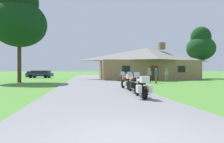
{
  "coord_description": "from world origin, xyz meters",
  "views": [
    {
      "loc": [
        -0.9,
        -4.1,
        1.46
      ],
      "look_at": [
        1.88,
        17.45,
        1.33
      ],
      "focal_mm": 33.28,
      "sensor_mm": 36.0,
      "label": 1
    }
  ],
  "objects": [
    {
      "name": "bystander_gray_shirt_near_lodge",
      "position": [
        6.33,
        18.73,
        0.93
      ],
      "size": [
        0.54,
        0.29,
        1.67
      ],
      "rotation": [
        0.0,
        0.0,
        3.36
      ],
      "color": "black",
      "rests_on": "ground"
    },
    {
      "name": "parked_navy_sedan_far_left",
      "position": [
        -12.77,
        43.59,
        0.64
      ],
      "size": [
        2.42,
        4.42,
        1.2
      ],
      "rotation": [
        0.0,
        0.0,
        0.14
      ],
      "color": "navy",
      "rests_on": "ground"
    },
    {
      "name": "asphalt_driveway",
      "position": [
        0.0,
        18.0,
        0.03
      ],
      "size": [
        6.4,
        80.0,
        0.06
      ],
      "primitive_type": "cube",
      "color": "slate",
      "rests_on": "ground"
    },
    {
      "name": "bystander_blue_shirt_by_tree",
      "position": [
        7.03,
        18.45,
        0.95
      ],
      "size": [
        0.4,
        0.44,
        1.69
      ],
      "rotation": [
        0.0,
        0.0,
        0.88
      ],
      "color": "#75664C",
      "rests_on": "ground"
    },
    {
      "name": "tree_right_of_lodge",
      "position": [
        19.41,
        30.29,
        5.9
      ],
      "size": [
        4.94,
        4.94,
        9.15
      ],
      "color": "#422D19",
      "rests_on": "ground"
    },
    {
      "name": "stone_lodge",
      "position": [
        8.91,
        28.53,
        2.61
      ],
      "size": [
        15.52,
        8.55,
        5.98
      ],
      "color": "#896B4C",
      "rests_on": "ground"
    },
    {
      "name": "tree_left_near",
      "position": [
        -8.71,
        21.89,
        7.74
      ],
      "size": [
        6.43,
        6.43,
        11.96
      ],
      "color": "#422D19",
      "rests_on": "ground"
    },
    {
      "name": "parked_navy_suv_far_left",
      "position": [
        -9.32,
        36.39,
        0.78
      ],
      "size": [
        4.87,
        2.7,
        1.4
      ],
      "rotation": [
        0.0,
        0.0,
        1.37
      ],
      "color": "navy",
      "rests_on": "ground"
    },
    {
      "name": "motorcycle_orange_second_in_row",
      "position": [
        2.17,
        8.66,
        0.61
      ],
      "size": [
        0.79,
        2.08,
        1.3
      ],
      "rotation": [
        0.0,
        0.0,
        0.07
      ],
      "color": "black",
      "rests_on": "asphalt_driveway"
    },
    {
      "name": "motorcycle_red_farthest_in_row",
      "position": [
        2.15,
        11.0,
        0.62
      ],
      "size": [
        0.75,
        2.08,
        1.3
      ],
      "rotation": [
        0.0,
        0.0,
        0.14
      ],
      "color": "black",
      "rests_on": "asphalt_driveway"
    },
    {
      "name": "motorcycle_silver_nearest_to_camera",
      "position": [
        1.93,
        6.07,
        0.61
      ],
      "size": [
        0.72,
        2.08,
        1.3
      ],
      "rotation": [
        0.0,
        0.0,
        -0.01
      ],
      "color": "black",
      "rests_on": "asphalt_driveway"
    },
    {
      "name": "bystander_gray_shirt_beside_signpost",
      "position": [
        9.09,
        20.45,
        0.95
      ],
      "size": [
        0.47,
        0.39,
        1.69
      ],
      "rotation": [
        0.0,
        0.0,
        2.53
      ],
      "color": "#75664C",
      "rests_on": "ground"
    },
    {
      "name": "ground_plane",
      "position": [
        0.0,
        20.0,
        0.0
      ],
      "size": [
        500.0,
        500.0,
        0.0
      ],
      "primitive_type": "plane",
      "color": "#4C8433"
    }
  ]
}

